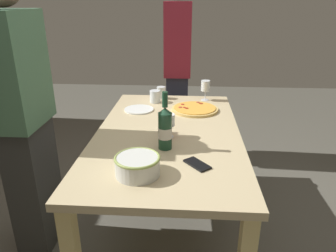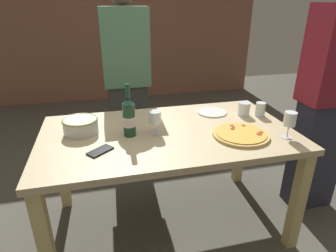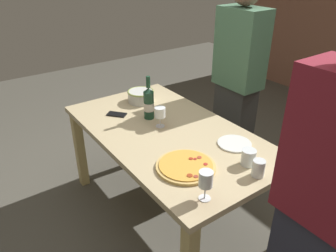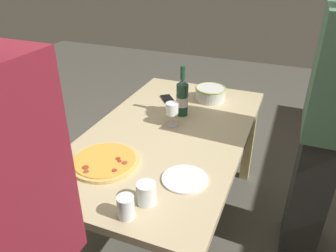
{
  "view_description": "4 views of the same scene",
  "coord_description": "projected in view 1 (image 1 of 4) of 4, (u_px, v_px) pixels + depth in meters",
  "views": [
    {
      "loc": [
        -1.85,
        -0.12,
        1.53
      ],
      "look_at": [
        0.0,
        0.0,
        0.79
      ],
      "focal_mm": 34.1,
      "sensor_mm": 36.0,
      "label": 1
    },
    {
      "loc": [
        -0.39,
        -1.61,
        1.51
      ],
      "look_at": [
        0.0,
        0.0,
        0.79
      ],
      "focal_mm": 30.5,
      "sensor_mm": 36.0,
      "label": 2
    },
    {
      "loc": [
        1.62,
        -1.15,
        1.85
      ],
      "look_at": [
        0.0,
        0.0,
        0.79
      ],
      "focal_mm": 34.96,
      "sensor_mm": 36.0,
      "label": 3
    },
    {
      "loc": [
        1.56,
        0.63,
        1.7
      ],
      "look_at": [
        0.0,
        0.0,
        0.79
      ],
      "focal_mm": 34.87,
      "sensor_mm": 36.0,
      "label": 4
    }
  ],
  "objects": [
    {
      "name": "person_guest_left",
      "position": [
        23.0,
        118.0,
        1.86
      ],
      "size": [
        0.39,
        0.24,
        1.71
      ],
      "rotation": [
        0.0,
        0.0,
        -1.38
      ],
      "color": "#323331",
      "rests_on": "ground"
    },
    {
      "name": "dining_table",
      "position": [
        168.0,
        145.0,
        2.05
      ],
      "size": [
        1.6,
        0.9,
        0.75
      ],
      "color": "tan",
      "rests_on": "ground"
    },
    {
      "name": "ground_plane",
      "position": [
        168.0,
        227.0,
        2.29
      ],
      "size": [
        8.0,
        8.0,
        0.0
      ],
      "primitive_type": "plane",
      "color": "#504D44"
    },
    {
      "name": "side_plate",
      "position": [
        139.0,
        109.0,
        2.39
      ],
      "size": [
        0.22,
        0.22,
        0.01
      ],
      "primitive_type": "cylinder",
      "color": "white",
      "rests_on": "dining_table"
    },
    {
      "name": "wine_glass_by_bottle",
      "position": [
        168.0,
        121.0,
        1.89
      ],
      "size": [
        0.08,
        0.08,
        0.15
      ],
      "color": "white",
      "rests_on": "dining_table"
    },
    {
      "name": "cup_ceramic",
      "position": [
        155.0,
        96.0,
        2.56
      ],
      "size": [
        0.09,
        0.09,
        0.1
      ],
      "primitive_type": "cylinder",
      "color": "white",
      "rests_on": "dining_table"
    },
    {
      "name": "cup_amber",
      "position": [
        161.0,
        93.0,
        2.66
      ],
      "size": [
        0.07,
        0.07,
        0.1
      ],
      "primitive_type": "cylinder",
      "color": "white",
      "rests_on": "dining_table"
    },
    {
      "name": "wine_glass_near_pizza",
      "position": [
        205.0,
        87.0,
        2.59
      ],
      "size": [
        0.07,
        0.07,
        0.16
      ],
      "color": "white",
      "rests_on": "dining_table"
    },
    {
      "name": "wine_bottle",
      "position": [
        164.0,
        128.0,
        1.74
      ],
      "size": [
        0.08,
        0.08,
        0.33
      ],
      "color": "#1B422C",
      "rests_on": "dining_table"
    },
    {
      "name": "serving_bowl",
      "position": [
        137.0,
        165.0,
        1.5
      ],
      "size": [
        0.22,
        0.22,
        0.1
      ],
      "color": "silver",
      "rests_on": "dining_table"
    },
    {
      "name": "person_host",
      "position": [
        178.0,
        70.0,
        3.03
      ],
      "size": [
        0.39,
        0.24,
        1.75
      ],
      "rotation": [
        0.0,
        0.0,
        3.13
      ],
      "color": "#2C2E3E",
      "rests_on": "ground"
    },
    {
      "name": "pizza",
      "position": [
        195.0,
        109.0,
        2.39
      ],
      "size": [
        0.35,
        0.35,
        0.03
      ],
      "color": "#D7B262",
      "rests_on": "dining_table"
    },
    {
      "name": "cell_phone",
      "position": [
        197.0,
        164.0,
        1.6
      ],
      "size": [
        0.16,
        0.15,
        0.01
      ],
      "primitive_type": "cube",
      "rotation": [
        0.0,
        0.0,
        5.4
      ],
      "color": "black",
      "rests_on": "dining_table"
    }
  ]
}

